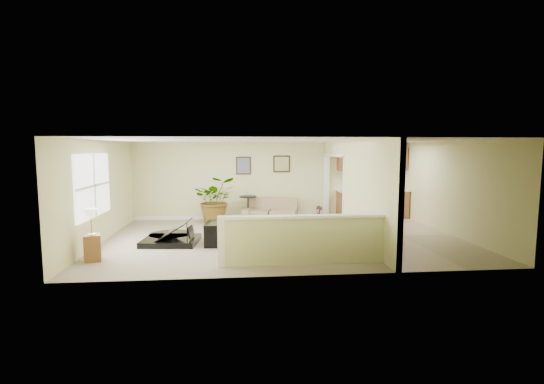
{
  "coord_description": "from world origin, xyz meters",
  "views": [
    {
      "loc": [
        -1.21,
        -9.86,
        2.29
      ],
      "look_at": [
        -0.26,
        0.4,
        1.16
      ],
      "focal_mm": 26.0,
      "sensor_mm": 36.0,
      "label": 1
    }
  ],
  "objects": [
    {
      "name": "accent_table",
      "position": [
        -0.82,
        2.63,
        0.51
      ],
      "size": [
        0.55,
        0.55,
        0.79
      ],
      "color": "black",
      "rests_on": "floor"
    },
    {
      "name": "loveseat",
      "position": [
        -0.11,
        2.51,
        0.36
      ],
      "size": [
        1.89,
        1.34,
        0.95
      ],
      "rotation": [
        0.0,
        0.0,
        -0.26
      ],
      "color": "tan",
      "rests_on": "floor"
    },
    {
      "name": "interior_partition",
      "position": [
        1.8,
        0.25,
        1.22
      ],
      "size": [
        0.18,
        5.99,
        2.5
      ],
      "color": "beige",
      "rests_on": "floor"
    },
    {
      "name": "back_wall",
      "position": [
        0.0,
        3.0,
        1.25
      ],
      "size": [
        9.0,
        0.04,
        2.5
      ],
      "primitive_type": "cube",
      "color": "beige",
      "rests_on": "floor"
    },
    {
      "name": "small_plant",
      "position": [
        1.45,
        2.42,
        0.2
      ],
      "size": [
        0.32,
        0.32,
        0.47
      ],
      "color": "black",
      "rests_on": "floor"
    },
    {
      "name": "kitchen_vinyl",
      "position": [
        3.15,
        0.0,
        0.0
      ],
      "size": [
        2.7,
        6.0,
        0.01
      ],
      "primitive_type": "cube",
      "color": "tan",
      "rests_on": "floor"
    },
    {
      "name": "left_wall",
      "position": [
        -4.5,
        0.0,
        1.25
      ],
      "size": [
        0.04,
        6.0,
        2.5
      ],
      "primitive_type": "cube",
      "color": "beige",
      "rests_on": "floor"
    },
    {
      "name": "kitchen_cabinets",
      "position": [
        3.19,
        2.73,
        0.87
      ],
      "size": [
        2.36,
        0.65,
        2.33
      ],
      "color": "brown",
      "rests_on": "floor"
    },
    {
      "name": "right_wall",
      "position": [
        4.5,
        0.0,
        1.25
      ],
      "size": [
        0.04,
        6.0,
        2.5
      ],
      "primitive_type": "cube",
      "color": "beige",
      "rests_on": "floor"
    },
    {
      "name": "lamp_stand",
      "position": [
        -4.15,
        -1.66,
        0.46
      ],
      "size": [
        0.4,
        0.4,
        1.08
      ],
      "color": "brown",
      "rests_on": "floor"
    },
    {
      "name": "left_window",
      "position": [
        -4.49,
        -0.5,
        1.45
      ],
      "size": [
        0.05,
        2.15,
        1.45
      ],
      "primitive_type": "cube",
      "color": "white",
      "rests_on": "left_wall"
    },
    {
      "name": "palm_plant",
      "position": [
        -1.84,
        2.39,
        0.71
      ],
      "size": [
        1.43,
        1.28,
        1.44
      ],
      "color": "black",
      "rests_on": "floor"
    },
    {
      "name": "piano_bench",
      "position": [
        -1.72,
        -0.48,
        0.27
      ],
      "size": [
        0.47,
        0.83,
        0.53
      ],
      "primitive_type": "cube",
      "rotation": [
        0.0,
        0.0,
        -0.09
      ],
      "color": "black",
      "rests_on": "floor"
    },
    {
      "name": "front_wall",
      "position": [
        0.0,
        -3.0,
        1.25
      ],
      "size": [
        9.0,
        0.04,
        2.5
      ],
      "primitive_type": "cube",
      "color": "beige",
      "rests_on": "floor"
    },
    {
      "name": "piano",
      "position": [
        -2.83,
        -0.17,
        0.51
      ],
      "size": [
        1.6,
        1.66,
        1.22
      ],
      "rotation": [
        0.0,
        0.0,
        -0.1
      ],
      "color": "black",
      "rests_on": "floor"
    },
    {
      "name": "wall_mirror",
      "position": [
        0.3,
        2.97,
        1.8
      ],
      "size": [
        0.55,
        0.04,
        0.55
      ],
      "color": "#312412",
      "rests_on": "back_wall"
    },
    {
      "name": "floor",
      "position": [
        0.0,
        0.0,
        0.0
      ],
      "size": [
        9.0,
        9.0,
        0.0
      ],
      "primitive_type": "plane",
      "color": "tan",
      "rests_on": "ground"
    },
    {
      "name": "wall_art_left",
      "position": [
        -0.95,
        2.97,
        1.75
      ],
      "size": [
        0.48,
        0.04,
        0.58
      ],
      "color": "#312412",
      "rests_on": "back_wall"
    },
    {
      "name": "ceiling",
      "position": [
        0.0,
        0.0,
        2.5
      ],
      "size": [
        9.0,
        6.0,
        0.04
      ],
      "primitive_type": "cube",
      "color": "silver",
      "rests_on": "back_wall"
    },
    {
      "name": "pony_half_wall",
      "position": [
        0.08,
        -2.3,
        0.52
      ],
      "size": [
        3.42,
        0.22,
        1.0
      ],
      "color": "beige",
      "rests_on": "floor"
    }
  ]
}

